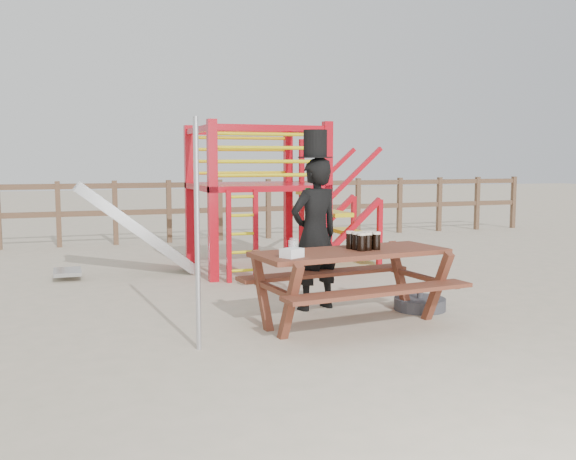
# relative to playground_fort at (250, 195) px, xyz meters

# --- Properties ---
(ground) EXTENTS (60.00, 60.00, 0.00)m
(ground) POSITION_rel_playground_fort_xyz_m (-0.12, -3.58, -1.07)
(ground) COLOR #C3B097
(ground) RESTS_ON ground
(back_fence) EXTENTS (15.09, 0.09, 1.20)m
(back_fence) POSITION_rel_playground_fort_xyz_m (-0.12, 3.42, -0.34)
(back_fence) COLOR brown
(back_fence) RESTS_ON ground
(playground_fort) EXTENTS (4.71, 1.84, 2.10)m
(playground_fort) POSITION_rel_playground_fort_xyz_m (0.00, 0.00, 0.00)
(playground_fort) COLOR #B90C19
(playground_fort) RESTS_ON ground
(picnic_table) EXTENTS (2.00, 1.48, 0.72)m
(picnic_table) POSITION_rel_playground_fort_xyz_m (0.02, -3.39, -0.62)
(picnic_table) COLOR maroon
(picnic_table) RESTS_ON ground
(man_with_hat) EXTENTS (0.66, 0.52, 1.89)m
(man_with_hat) POSITION_rel_playground_fort_xyz_m (-0.06, -2.66, -0.23)
(man_with_hat) COLOR black
(man_with_hat) RESTS_ON ground
(metal_pole) EXTENTS (0.04, 0.04, 1.93)m
(metal_pole) POSITION_rel_playground_fort_xyz_m (-1.52, -3.71, -0.11)
(metal_pole) COLOR #B2B2B7
(metal_pole) RESTS_ON ground
(parasol_base) EXTENTS (0.54, 0.54, 0.23)m
(parasol_base) POSITION_rel_playground_fort_xyz_m (0.98, -3.07, -1.01)
(parasol_base) COLOR #37373C
(parasol_base) RESTS_ON ground
(paper_bag) EXTENTS (0.23, 0.21, 0.08)m
(paper_bag) POSITION_rel_playground_fort_xyz_m (-0.67, -3.62, -0.31)
(paper_bag) COLOR white
(paper_bag) RESTS_ON picnic_table
(stout_pints) EXTENTS (0.29, 0.26, 0.17)m
(stout_pints) POSITION_rel_playground_fort_xyz_m (0.15, -3.39, -0.26)
(stout_pints) COLOR black
(stout_pints) RESTS_ON picnic_table
(empty_glasses) EXTENTS (0.15, 0.23, 0.15)m
(empty_glasses) POSITION_rel_playground_fort_xyz_m (-0.62, -3.54, -0.28)
(empty_glasses) COLOR silver
(empty_glasses) RESTS_ON picnic_table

